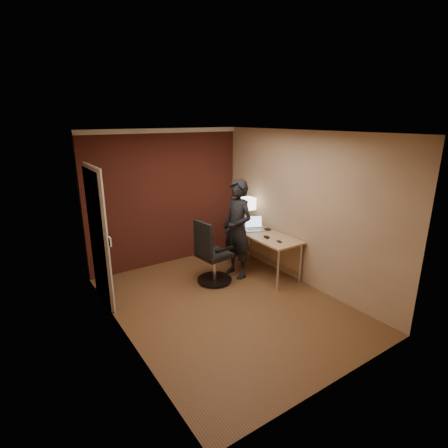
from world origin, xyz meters
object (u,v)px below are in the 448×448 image
(wallet, at_px, (267,229))
(office_chair, at_px, (211,257))
(desk, at_px, (266,240))
(laptop, at_px, (254,226))
(mouse, at_px, (267,237))
(person, at_px, (237,229))
(desk_lamp, at_px, (248,204))
(phone, at_px, (279,242))

(wallet, relative_size, office_chair, 0.10)
(desk, relative_size, office_chair, 1.40)
(laptop, xyz_separation_m, mouse, (-0.13, -0.50, -0.05))
(desk, bearing_deg, person, 165.08)
(laptop, xyz_separation_m, person, (-0.48, -0.15, 0.06))
(desk_lamp, bearing_deg, wallet, -72.04)
(wallet, distance_m, person, 0.67)
(phone, distance_m, office_chair, 1.15)
(desk_lamp, height_order, wallet, desk_lamp)
(desk, distance_m, office_chair, 1.08)
(phone, height_order, person, person)
(mouse, distance_m, person, 0.51)
(person, bearing_deg, desk_lamp, 120.77)
(phone, distance_m, wallet, 0.65)
(desk, height_order, phone, phone)
(wallet, bearing_deg, desk_lamp, 107.96)
(desk, distance_m, person, 0.60)
(mouse, distance_m, office_chair, 0.99)
(laptop, height_order, phone, laptop)
(desk_lamp, xyz_separation_m, office_chair, (-1.06, -0.40, -0.67))
(laptop, bearing_deg, phone, -96.14)
(laptop, relative_size, office_chair, 0.38)
(wallet, bearing_deg, office_chair, 179.28)
(person, bearing_deg, mouse, 38.25)
(desk_lamp, distance_m, laptop, 0.43)
(wallet, bearing_deg, person, 178.03)
(mouse, bearing_deg, phone, -68.03)
(laptop, distance_m, mouse, 0.52)
(laptop, height_order, mouse, laptop)
(desk_lamp, relative_size, mouse, 5.35)
(phone, bearing_deg, desk, 92.52)
(mouse, height_order, phone, mouse)
(mouse, xyz_separation_m, person, (-0.35, 0.36, 0.11))
(office_chair, bearing_deg, wallet, -0.72)
(mouse, bearing_deg, wallet, 60.18)
(phone, bearing_deg, office_chair, 163.94)
(desk, relative_size, phone, 13.04)
(mouse, bearing_deg, desk_lamp, 89.78)
(desk, xyz_separation_m, person, (-0.52, 0.14, 0.25))
(desk_lamp, xyz_separation_m, laptop, (-0.04, -0.25, -0.35))
(office_chair, bearing_deg, desk_lamp, 20.80)
(mouse, bearing_deg, desk, 64.32)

